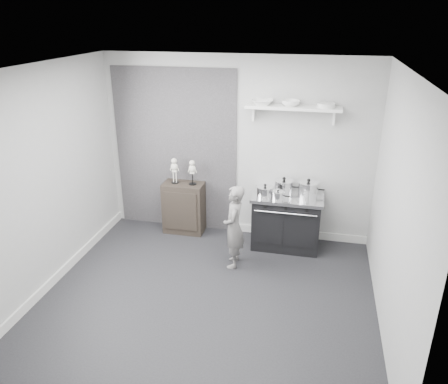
{
  "coord_description": "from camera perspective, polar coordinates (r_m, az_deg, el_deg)",
  "views": [
    {
      "loc": [
        1.17,
        -4.3,
        3.22
      ],
      "look_at": [
        -0.0,
        0.95,
        1.0
      ],
      "focal_mm": 35.0,
      "sensor_mm": 36.0,
      "label": 1
    }
  ],
  "objects": [
    {
      "name": "skeleton_full",
      "position": [
        6.64,
        -6.49,
        3.04
      ],
      "size": [
        0.13,
        0.08,
        0.46
      ],
      "primitive_type": null,
      "color": "beige",
      "rests_on": "side_cabinet"
    },
    {
      "name": "room_shell",
      "position": [
        4.88,
        -3.04,
        3.53
      ],
      "size": [
        4.02,
        3.62,
        2.71
      ],
      "color": "#A4A4A2",
      "rests_on": "ground"
    },
    {
      "name": "child",
      "position": [
        5.81,
        1.3,
        -4.59
      ],
      "size": [
        0.31,
        0.44,
        1.15
      ],
      "primitive_type": "imported",
      "rotation": [
        0.0,
        0.0,
        -1.48
      ],
      "color": "slate",
      "rests_on": "ground"
    },
    {
      "name": "ground",
      "position": [
        5.5,
        -2.19,
        -13.43
      ],
      "size": [
        4.0,
        4.0,
        0.0
      ],
      "primitive_type": "plane",
      "color": "black",
      "rests_on": "ground"
    },
    {
      "name": "skeleton_torso",
      "position": [
        6.56,
        -4.17,
        2.81
      ],
      "size": [
        0.12,
        0.08,
        0.44
      ],
      "primitive_type": null,
      "color": "beige",
      "rests_on": "side_cabinet"
    },
    {
      "name": "wall_shelf",
      "position": [
        6.11,
        9.03,
        10.74
      ],
      "size": [
        1.3,
        0.26,
        0.24
      ],
      "color": "white",
      "rests_on": "room_shell"
    },
    {
      "name": "bowl_large",
      "position": [
        6.13,
        5.04,
        11.62
      ],
      "size": [
        0.3,
        0.3,
        0.07
      ],
      "primitive_type": "imported",
      "color": "white",
      "rests_on": "wall_shelf"
    },
    {
      "name": "plate_stack",
      "position": [
        6.08,
        13.18,
        10.97
      ],
      "size": [
        0.24,
        0.24,
        0.06
      ],
      "primitive_type": "cylinder",
      "color": "silver",
      "rests_on": "wall_shelf"
    },
    {
      "name": "side_cabinet",
      "position": [
        6.83,
        -5.23,
        -2.01
      ],
      "size": [
        0.62,
        0.36,
        0.8
      ],
      "primitive_type": "cube",
      "color": "black",
      "rests_on": "ground"
    },
    {
      "name": "stove",
      "position": [
        6.43,
        8.15,
        -3.72
      ],
      "size": [
        1.01,
        0.63,
        0.81
      ],
      "color": "black",
      "rests_on": "ground"
    },
    {
      "name": "pot_back_right",
      "position": [
        6.32,
        10.93,
        0.52
      ],
      "size": [
        0.38,
        0.29,
        0.24
      ],
      "color": "white",
      "rests_on": "stove"
    },
    {
      "name": "pot_back_left",
      "position": [
        6.37,
        7.82,
        0.83
      ],
      "size": [
        0.37,
        0.28,
        0.22
      ],
      "color": "white",
      "rests_on": "stove"
    },
    {
      "name": "pot_front_center",
      "position": [
        6.11,
        7.06,
        -0.39
      ],
      "size": [
        0.26,
        0.17,
        0.15
      ],
      "color": "white",
      "rests_on": "stove"
    },
    {
      "name": "pot_front_left",
      "position": [
        6.18,
        5.37,
        0.1
      ],
      "size": [
        0.33,
        0.24,
        0.19
      ],
      "color": "white",
      "rests_on": "stove"
    },
    {
      "name": "bowl_small",
      "position": [
        6.09,
        8.69,
        11.41
      ],
      "size": [
        0.25,
        0.25,
        0.08
      ],
      "primitive_type": "imported",
      "color": "white",
      "rests_on": "wall_shelf"
    }
  ]
}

